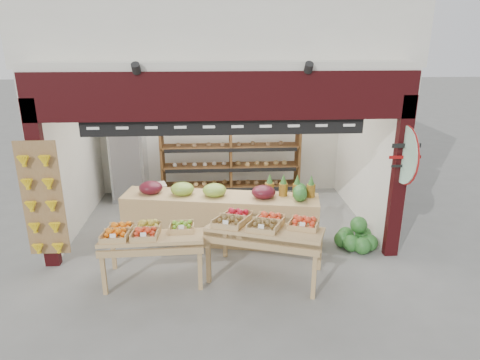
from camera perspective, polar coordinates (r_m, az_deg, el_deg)
name	(u,v)px	position (r m, az deg, el deg)	size (l,w,h in m)	color
ground	(224,231)	(8.06, -2.16, -6.83)	(60.00, 60.00, 0.00)	slate
shop_structure	(219,11)	(8.90, -2.77, 21.57)	(6.36, 5.12, 5.40)	silver
banana_board	(42,202)	(7.03, -24.87, -2.71)	(0.60, 0.15, 1.80)	olive
gift_sign	(405,155)	(6.99, 21.10, 3.15)	(0.04, 0.93, 0.92)	#B4E2C3
back_shelving	(231,148)	(9.20, -1.26, 4.24)	(2.98, 0.49, 1.84)	brown
refrigerator	(129,159)	(9.65, -14.59, 2.76)	(0.72, 0.72, 1.84)	silver
cardboard_stack	(167,203)	(8.76, -9.76, -3.10)	(1.07, 0.86, 0.71)	beige
mid_counter	(220,216)	(7.54, -2.72, -4.83)	(3.45, 1.24, 1.07)	tan
display_table_left	(146,234)	(6.43, -12.39, -7.09)	(1.48, 0.86, 0.95)	tan
display_table_right	(262,226)	(6.35, 3.00, -6.08)	(1.86, 1.41, 1.05)	tan
watermelon_pile	(356,238)	(7.66, 15.23, -7.45)	(0.71, 0.71, 0.55)	#194B19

